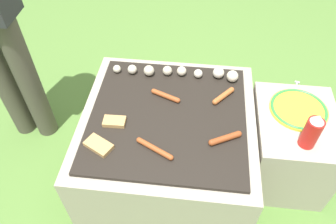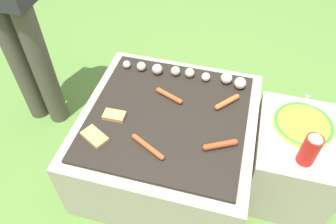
# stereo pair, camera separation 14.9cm
# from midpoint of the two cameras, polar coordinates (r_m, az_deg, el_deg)

# --- Properties ---
(ground_plane) EXTENTS (14.00, 14.00, 0.00)m
(ground_plane) POSITION_cam_midpoint_polar(r_m,az_deg,el_deg) (1.84, -2.35, -9.29)
(ground_plane) COLOR #567F38
(grill) EXTENTS (0.81, 0.81, 0.42)m
(grill) POSITION_cam_midpoint_polar(r_m,az_deg,el_deg) (1.67, -2.57, -5.44)
(grill) COLOR #A89E8C
(grill) RESTS_ON ground_plane
(side_ledge) EXTENTS (0.37, 0.47, 0.42)m
(side_ledge) POSITION_cam_midpoint_polar(r_m,az_deg,el_deg) (1.74, 17.84, -5.82)
(side_ledge) COLOR #A89E8C
(side_ledge) RESTS_ON ground_plane
(sausage_back_right) EXTENTS (0.15, 0.08, 0.02)m
(sausage_back_right) POSITION_cam_midpoint_polar(r_m,az_deg,el_deg) (1.58, -3.13, 2.71)
(sausage_back_right) COLOR #A34C23
(sausage_back_right) RESTS_ON grill
(sausage_back_center) EXTENTS (0.14, 0.09, 0.03)m
(sausage_back_center) POSITION_cam_midpoint_polar(r_m,az_deg,el_deg) (1.41, 6.97, -4.73)
(sausage_back_center) COLOR #93421E
(sausage_back_center) RESTS_ON grill
(sausage_back_left) EXTENTS (0.17, 0.10, 0.02)m
(sausage_back_left) POSITION_cam_midpoint_polar(r_m,az_deg,el_deg) (1.38, -5.47, -6.55)
(sausage_back_left) COLOR #A34C23
(sausage_back_left) RESTS_ON grill
(sausage_front_center) EXTENTS (0.11, 0.12, 0.03)m
(sausage_front_center) POSITION_cam_midpoint_polar(r_m,az_deg,el_deg) (1.59, 7.00, 2.68)
(sausage_front_center) COLOR #B7602D
(sausage_front_center) RESTS_ON grill
(bread_slice_right) EXTENTS (0.10, 0.06, 0.02)m
(bread_slice_right) POSITION_cam_midpoint_polar(r_m,az_deg,el_deg) (1.50, -12.15, -1.78)
(bread_slice_right) COLOR tan
(bread_slice_right) RESTS_ON grill
(bread_slice_center) EXTENTS (0.14, 0.12, 0.02)m
(bread_slice_center) POSITION_cam_midpoint_polar(r_m,az_deg,el_deg) (1.43, -14.95, -5.79)
(bread_slice_center) COLOR tan
(bread_slice_center) RESTS_ON grill
(mushroom_row) EXTENTS (0.64, 0.08, 0.06)m
(mushroom_row) POSITION_cam_midpoint_polar(r_m,az_deg,el_deg) (1.68, 0.12, 6.84)
(mushroom_row) COLOR beige
(mushroom_row) RESTS_ON grill
(plate_colorful) EXTENTS (0.27, 0.27, 0.02)m
(plate_colorful) POSITION_cam_midpoint_polar(r_m,az_deg,el_deg) (1.61, 19.39, 0.36)
(plate_colorful) COLOR yellow
(plate_colorful) RESTS_ON side_ledge
(condiment_bottle) EXTENTS (0.07, 0.07, 0.18)m
(condiment_bottle) POSITION_cam_midpoint_polar(r_m,az_deg,el_deg) (1.43, 21.12, -3.31)
(condiment_bottle) COLOR red
(condiment_bottle) RESTS_ON side_ledge
(fork_utensil) EXTENTS (0.07, 0.18, 0.01)m
(fork_utensil) POSITION_cam_midpoint_polar(r_m,az_deg,el_deg) (1.70, 18.88, 3.23)
(fork_utensil) COLOR silver
(fork_utensil) RESTS_ON side_ledge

